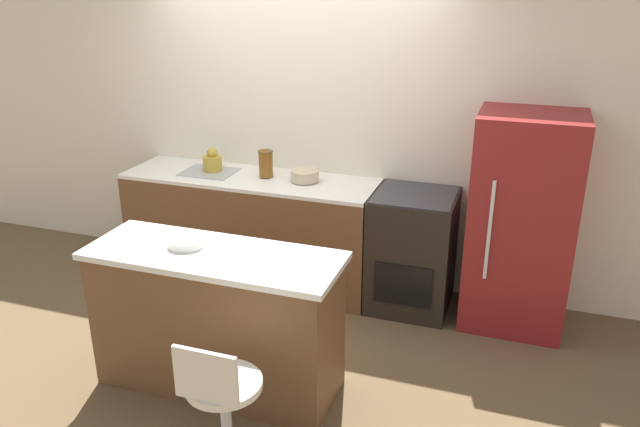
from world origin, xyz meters
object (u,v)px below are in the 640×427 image
object	(u,v)px
stool_chair	(223,407)
kettle	(212,161)
oven_range	(412,251)
mixing_bowl	(305,175)
refrigerator	(521,223)

from	to	relation	value
stool_chair	kettle	size ratio (longest dim) A/B	4.17
oven_range	mixing_bowl	world-z (taller)	mixing_bowl
kettle	mixing_bowl	world-z (taller)	kettle
refrigerator	kettle	distance (m)	2.54
refrigerator	stool_chair	distance (m)	2.55
refrigerator	stool_chair	size ratio (longest dim) A/B	1.94
oven_range	kettle	world-z (taller)	kettle
stool_chair	kettle	bearing A→B (deg)	118.45
refrigerator	kettle	bearing A→B (deg)	179.28
kettle	refrigerator	bearing A→B (deg)	-0.72
oven_range	refrigerator	size ratio (longest dim) A/B	0.58
mixing_bowl	refrigerator	bearing A→B (deg)	-1.08
stool_chair	oven_range	bearing A→B (deg)	74.45
kettle	mixing_bowl	bearing A→B (deg)	-0.00
refrigerator	mixing_bowl	xyz separation A→B (m)	(-1.70, 0.03, 0.18)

